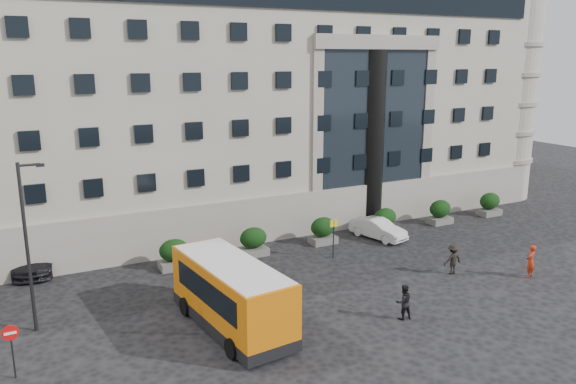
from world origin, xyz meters
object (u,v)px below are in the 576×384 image
at_px(hedge_d, 385,221).
at_px(minibus, 232,292).
at_px(hedge_a, 174,254).
at_px(parked_car_c, 35,257).
at_px(no_entry_sign, 11,341).
at_px(pedestrian_a, 531,261).
at_px(hedge_f, 490,204).
at_px(street_lamp, 28,242).
at_px(hedge_b, 253,241).
at_px(pedestrian_c, 453,259).
at_px(bus_stop_sign, 334,232).
at_px(hedge_c, 323,230).
at_px(white_taxi, 378,229).
at_px(hedge_e, 440,212).
at_px(pedestrian_b, 403,302).

bearing_deg(hedge_d, minibus, -150.37).
distance_m(hedge_a, parked_car_c, 8.36).
relative_size(no_entry_sign, pedestrian_a, 1.19).
height_order(hedge_d, pedestrian_a, pedestrian_a).
distance_m(hedge_d, hedge_f, 10.40).
relative_size(street_lamp, no_entry_sign, 3.45).
xyz_separation_m(hedge_b, pedestrian_c, (9.15, -8.27, -0.03)).
distance_m(hedge_d, bus_stop_sign, 6.76).
distance_m(hedge_c, minibus, 13.37).
xyz_separation_m(no_entry_sign, white_taxi, (23.41, 8.02, -0.95)).
height_order(hedge_a, white_taxi, hedge_a).
height_order(hedge_e, pedestrian_a, pedestrian_a).
height_order(hedge_e, bus_stop_sign, bus_stop_sign).
height_order(hedge_c, parked_car_c, hedge_c).
xyz_separation_m(hedge_c, pedestrian_b, (-2.34, -11.65, -0.05)).
height_order(hedge_d, parked_car_c, hedge_d).
distance_m(hedge_e, no_entry_sign, 31.09).
height_order(hedge_f, white_taxi, hedge_f).
xyz_separation_m(hedge_d, street_lamp, (-23.54, -4.80, 3.44)).
bearing_deg(pedestrian_b, street_lamp, -15.80).
bearing_deg(minibus, no_entry_sign, 174.62).
bearing_deg(no_entry_sign, pedestrian_c, 1.39).
xyz_separation_m(hedge_b, bus_stop_sign, (4.30, -2.80, 0.80)).
height_order(pedestrian_a, pedestrian_b, pedestrian_a).
height_order(hedge_b, pedestrian_a, pedestrian_a).
bearing_deg(parked_car_c, minibus, -49.59).
bearing_deg(hedge_b, white_taxi, -5.06).
height_order(minibus, pedestrian_c, minibus).
height_order(hedge_c, hedge_d, same).
xyz_separation_m(parked_car_c, pedestrian_a, (25.50, -14.42, 0.19)).
distance_m(hedge_d, white_taxi, 1.46).
relative_size(parked_car_c, white_taxi, 1.27).
xyz_separation_m(hedge_b, white_taxi, (9.21, -0.82, -0.23)).
height_order(hedge_f, pedestrian_c, hedge_f).
relative_size(hedge_a, hedge_d, 1.00).
height_order(hedge_b, hedge_d, same).
relative_size(parked_car_c, pedestrian_a, 2.78).
bearing_deg(hedge_a, bus_stop_sign, -16.42).
distance_m(hedge_e, bus_stop_sign, 11.67).
height_order(hedge_c, bus_stop_sign, bus_stop_sign).
bearing_deg(white_taxi, hedge_b, 159.37).
bearing_deg(hedge_b, hedge_a, 180.00).
bearing_deg(pedestrian_a, pedestrian_b, -13.46).
relative_size(hedge_f, parked_car_c, 0.34).
height_order(white_taxi, pedestrian_c, pedestrian_c).
bearing_deg(hedge_d, hedge_e, 0.00).
distance_m(hedge_a, hedge_d, 15.60).
bearing_deg(hedge_d, pedestrian_b, -122.92).
height_order(hedge_f, minibus, minibus).
xyz_separation_m(bus_stop_sign, pedestrian_b, (-1.44, -8.85, -0.85)).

